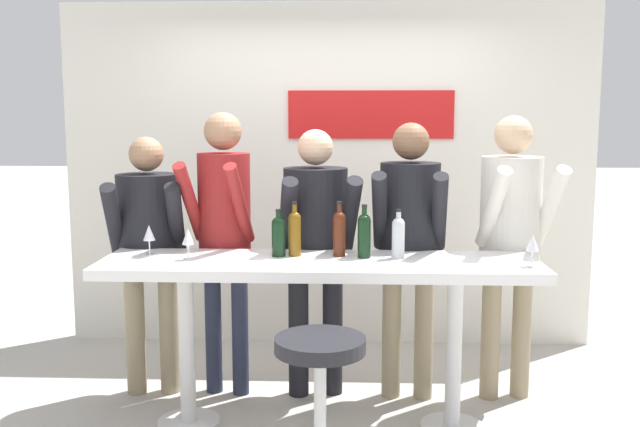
% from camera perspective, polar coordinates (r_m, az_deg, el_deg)
% --- Properties ---
extents(ground_plane, '(40.00, 40.00, 0.00)m').
position_cam_1_polar(ground_plane, '(4.29, -0.05, -16.64)').
color(ground_plane, '#B2ADA3').
extents(back_wall, '(4.05, 0.12, 2.62)m').
position_cam_1_polar(back_wall, '(5.51, 0.67, 3.05)').
color(back_wall, silver).
rests_on(back_wall, ground_plane).
extents(tasting_table, '(2.45, 0.62, 0.98)m').
position_cam_1_polar(tasting_table, '(4.02, -0.06, -5.74)').
color(tasting_table, white).
rests_on(tasting_table, ground_plane).
extents(bar_stool, '(0.46, 0.46, 0.74)m').
position_cam_1_polar(bar_stool, '(3.50, 0.00, -13.71)').
color(bar_stool, silver).
rests_on(bar_stool, ground_plane).
extents(person_far_left, '(0.51, 0.59, 1.65)m').
position_cam_1_polar(person_far_left, '(4.60, -13.53, -1.95)').
color(person_far_left, gray).
rests_on(person_far_left, ground_plane).
extents(person_left, '(0.45, 0.58, 1.80)m').
position_cam_1_polar(person_left, '(4.49, -7.69, -0.49)').
color(person_left, '#23283D').
rests_on(person_left, ground_plane).
extents(person_center_left, '(0.54, 0.62, 1.70)m').
position_cam_1_polar(person_center_left, '(4.44, -0.34, -1.70)').
color(person_center_left, black).
rests_on(person_center_left, ground_plane).
extents(person_center, '(0.47, 0.58, 1.74)m').
position_cam_1_polar(person_center, '(4.42, 7.16, -1.36)').
color(person_center, gray).
rests_on(person_center, ground_plane).
extents(person_center_right, '(0.50, 0.61, 1.78)m').
position_cam_1_polar(person_center_right, '(4.54, 15.02, -0.97)').
color(person_center_right, gray).
rests_on(person_center_right, ground_plane).
extents(wine_bottle_0, '(0.07, 0.07, 0.32)m').
position_cam_1_polar(wine_bottle_0, '(4.07, 1.55, -1.43)').
color(wine_bottle_0, '#4C1E0F').
rests_on(wine_bottle_0, tasting_table).
extents(wine_bottle_1, '(0.07, 0.07, 0.28)m').
position_cam_1_polar(wine_bottle_1, '(4.04, 6.28, -1.77)').
color(wine_bottle_1, '#B7BCC1').
rests_on(wine_bottle_1, tasting_table).
extents(wine_bottle_2, '(0.08, 0.08, 0.27)m').
position_cam_1_polar(wine_bottle_2, '(4.08, -3.33, -1.67)').
color(wine_bottle_2, black).
rests_on(wine_bottle_2, tasting_table).
extents(wine_bottle_3, '(0.07, 0.07, 0.31)m').
position_cam_1_polar(wine_bottle_3, '(4.08, -2.04, -1.43)').
color(wine_bottle_3, brown).
rests_on(wine_bottle_3, tasting_table).
extents(wine_bottle_4, '(0.07, 0.07, 0.31)m').
position_cam_1_polar(wine_bottle_4, '(4.03, 3.55, -1.60)').
color(wine_bottle_4, black).
rests_on(wine_bottle_4, tasting_table).
extents(wine_glass_0, '(0.07, 0.07, 0.18)m').
position_cam_1_polar(wine_glass_0, '(4.05, -10.51, -1.91)').
color(wine_glass_0, silver).
rests_on(wine_glass_0, tasting_table).
extents(wine_glass_1, '(0.07, 0.07, 0.18)m').
position_cam_1_polar(wine_glass_1, '(3.96, 16.64, -2.34)').
color(wine_glass_1, silver).
rests_on(wine_glass_1, tasting_table).
extents(wine_glass_2, '(0.07, 0.07, 0.18)m').
position_cam_1_polar(wine_glass_2, '(4.22, -13.52, -1.59)').
color(wine_glass_2, silver).
rests_on(wine_glass_2, tasting_table).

